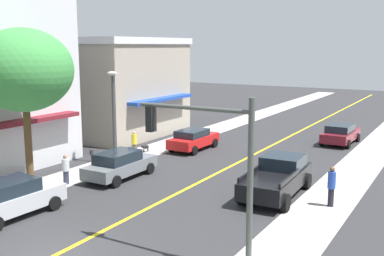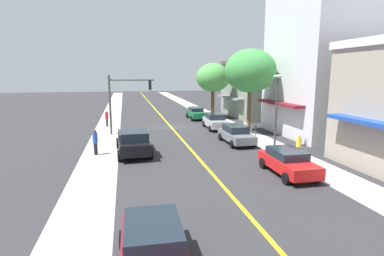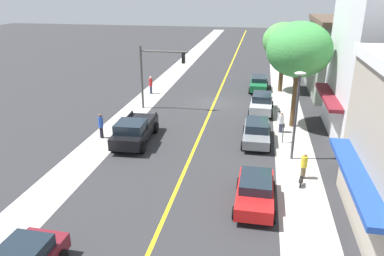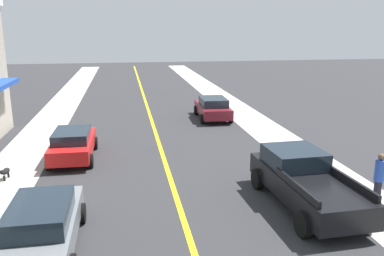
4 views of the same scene
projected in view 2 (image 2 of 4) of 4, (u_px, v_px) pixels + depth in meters
ground_plane at (171, 127)px, 33.48m from camera, size 140.00×140.00×0.00m
sidewalk_left at (230, 125)px, 34.90m from camera, size 2.60×126.00×0.01m
sidewalk_right at (108, 129)px, 32.06m from camera, size 2.60×126.00×0.01m
road_centerline_stripe at (171, 127)px, 33.48m from camera, size 0.20×126.00×0.00m
brick_apartment_block at (268, 88)px, 41.57m from camera, size 11.08×10.79×7.53m
pale_office_building at (334, 51)px, 28.37m from camera, size 10.69×9.62×15.59m
street_tree_left_near at (250, 71)px, 28.92m from camera, size 4.83×4.83×8.10m
street_tree_right_corner at (213, 78)px, 39.20m from camera, size 4.31×4.31×7.10m
fire_hydrant at (234, 127)px, 31.11m from camera, size 0.44×0.24×0.80m
parking_meter at (256, 131)px, 26.17m from camera, size 0.12×0.18×1.43m
traffic_light_mast at (124, 95)px, 29.14m from camera, size 4.32×0.32×5.65m
street_lamp at (277, 103)px, 23.33m from camera, size 0.70×0.36×5.71m
red_sedan_left_curb at (288, 162)px, 17.72m from camera, size 2.05×4.38×1.45m
grey_sedan_left_curb at (236, 134)px, 25.60m from camera, size 2.02×4.56×1.52m
silver_sedan_left_curb at (215, 121)px, 32.32m from camera, size 2.17×4.53×1.62m
green_sedan_left_curb at (196, 113)px, 39.42m from camera, size 1.97×4.71×1.46m
maroon_sedan_right_curb at (153, 247)px, 8.96m from camera, size 2.21×4.45×1.48m
black_pickup_truck at (133, 142)px, 22.22m from camera, size 2.53×5.65×1.82m
pedestrian_red_shirt at (107, 118)px, 33.77m from camera, size 0.35×0.35×1.82m
pedestrian_yellow_shirt at (299, 145)px, 21.42m from camera, size 0.37×0.37×1.59m
pedestrian_white_shirt at (246, 128)px, 28.16m from camera, size 0.39×0.39×1.57m
pedestrian_blue_shirt at (95, 141)px, 21.98m from camera, size 0.35×0.35×1.86m
small_dog at (303, 156)px, 20.53m from camera, size 0.33×0.70×0.52m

